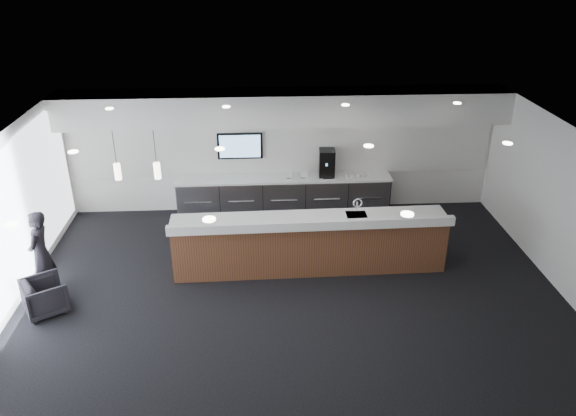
{
  "coord_description": "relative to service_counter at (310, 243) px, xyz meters",
  "views": [
    {
      "loc": [
        -0.61,
        -8.52,
        5.99
      ],
      "look_at": [
        -0.03,
        1.3,
        1.27
      ],
      "focal_mm": 35.0,
      "sensor_mm": 36.0,
      "label": 1
    }
  ],
  "objects": [
    {
      "name": "ceiling_can_lights",
      "position": [
        -0.39,
        -1.12,
        2.4
      ],
      "size": [
        7.0,
        5.0,
        0.02
      ],
      "primitive_type": null,
      "color": "white",
      "rests_on": "ceiling"
    },
    {
      "name": "info_sign_right",
      "position": [
        0.09,
        2.45,
        0.49
      ],
      "size": [
        0.17,
        0.05,
        0.22
      ],
      "primitive_type": "cube",
      "rotation": [
        0.0,
        0.0,
        -0.19
      ],
      "color": "silver",
      "rests_on": "back_credenza"
    },
    {
      "name": "cup_2",
      "position": [
        1.23,
        2.39,
        0.42
      ],
      "size": [
        0.13,
        0.13,
        0.1
      ],
      "primitive_type": "imported",
      "rotation": [
        0.0,
        0.0,
        1.29
      ],
      "color": "white",
      "rests_on": "back_credenza"
    },
    {
      "name": "cup_3",
      "position": [
        1.09,
        2.39,
        0.42
      ],
      "size": [
        0.13,
        0.13,
        0.1
      ],
      "primitive_type": "imported",
      "rotation": [
        0.0,
        0.0,
        1.94
      ],
      "color": "white",
      "rests_on": "back_credenza"
    },
    {
      "name": "ceiling",
      "position": [
        -0.39,
        -1.12,
        2.43
      ],
      "size": [
        10.0,
        8.0,
        0.02
      ],
      "primitive_type": "cube",
      "color": "black",
      "rests_on": "back_wall"
    },
    {
      "name": "pendant_right",
      "position": [
        -3.49,
        -0.32,
        1.68
      ],
      "size": [
        0.12,
        0.12,
        0.3
      ],
      "primitive_type": "cylinder",
      "color": "beige",
      "rests_on": "ceiling"
    },
    {
      "name": "right_wall",
      "position": [
        4.61,
        -1.12,
        0.93
      ],
      "size": [
        0.02,
        8.0,
        3.0
      ],
      "primitive_type": "cube",
      "color": "white",
      "rests_on": "ground"
    },
    {
      "name": "info_sign_left",
      "position": [
        -0.25,
        2.44,
        0.47
      ],
      "size": [
        0.14,
        0.06,
        0.19
      ],
      "primitive_type": "cube",
      "rotation": [
        0.0,
        0.0,
        -0.27
      ],
      "color": "silver",
      "rests_on": "back_credenza"
    },
    {
      "name": "cup_1",
      "position": [
        1.37,
        2.39,
        0.42
      ],
      "size": [
        0.14,
        0.14,
        0.1
      ],
      "primitive_type": "imported",
      "rotation": [
        0.0,
        0.0,
        0.65
      ],
      "color": "white",
      "rests_on": "back_credenza"
    },
    {
      "name": "coffee_machine",
      "position": [
        0.63,
        2.57,
        0.69
      ],
      "size": [
        0.39,
        0.5,
        0.63
      ],
      "rotation": [
        0.0,
        0.0,
        -0.07
      ],
      "color": "black",
      "rests_on": "back_credenza"
    },
    {
      "name": "cup_0",
      "position": [
        1.51,
        2.39,
        0.42
      ],
      "size": [
        0.1,
        0.1,
        0.1
      ],
      "primitive_type": "imported",
      "color": "white",
      "rests_on": "back_credenza"
    },
    {
      "name": "armchair",
      "position": [
        -4.79,
        -1.18,
        -0.25
      ],
      "size": [
        0.95,
        0.95,
        0.64
      ],
      "primitive_type": "imported",
      "rotation": [
        0.0,
        0.0,
        2.11
      ],
      "color": "black",
      "rests_on": "ground"
    },
    {
      "name": "back_wall",
      "position": [
        -0.39,
        2.88,
        0.93
      ],
      "size": [
        10.0,
        0.02,
        3.0
      ],
      "primitive_type": "cube",
      "color": "white",
      "rests_on": "ground"
    },
    {
      "name": "ground",
      "position": [
        -0.39,
        -1.12,
        -0.57
      ],
      "size": [
        10.0,
        10.0,
        0.0
      ],
      "primitive_type": "plane",
      "color": "black",
      "rests_on": "ground"
    },
    {
      "name": "service_counter",
      "position": [
        0.0,
        0.0,
        0.0
      ],
      "size": [
        5.42,
        0.99,
        1.49
      ],
      "rotation": [
        0.0,
        0.0,
        0.02
      ],
      "color": "brown",
      "rests_on": "ground"
    },
    {
      "name": "lounge_guest",
      "position": [
        -4.99,
        -0.52,
        0.24
      ],
      "size": [
        0.43,
        0.62,
        1.64
      ],
      "primitive_type": "imported",
      "rotation": [
        0.0,
        0.0,
        -1.63
      ],
      "color": "black",
      "rests_on": "ground"
    },
    {
      "name": "wall_tv",
      "position": [
        -1.39,
        2.78,
        1.08
      ],
      "size": [
        1.05,
        0.08,
        0.62
      ],
      "color": "black",
      "rests_on": "back_wall"
    },
    {
      "name": "pendant_left",
      "position": [
        -2.79,
        -0.32,
        1.68
      ],
      "size": [
        0.12,
        0.12,
        0.3
      ],
      "primitive_type": "cylinder",
      "color": "beige",
      "rests_on": "ceiling"
    },
    {
      "name": "back_credenza",
      "position": [
        -0.39,
        2.52,
        -0.1
      ],
      "size": [
        5.06,
        0.66,
        0.95
      ],
      "color": "gray",
      "rests_on": "ground"
    },
    {
      "name": "soffit_bulkhead",
      "position": [
        -0.39,
        2.43,
        2.08
      ],
      "size": [
        10.0,
        0.9,
        0.7
      ],
      "primitive_type": "cube",
      "color": "silver",
      "rests_on": "back_wall"
    },
    {
      "name": "alcove_panel",
      "position": [
        -0.39,
        2.85,
        1.03
      ],
      "size": [
        9.8,
        0.06,
        1.4
      ],
      "primitive_type": "cube",
      "color": "silver",
      "rests_on": "back_wall"
    }
  ]
}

